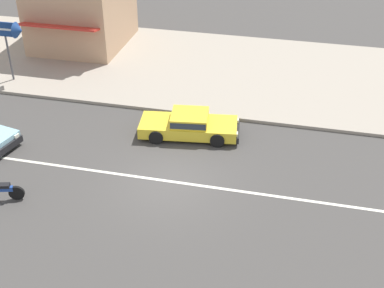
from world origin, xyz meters
The scene contains 5 objects.
ground_plane centered at (0.00, 0.00, 0.00)m, with size 160.00×160.00×0.00m, color #423F3D.
lane_centre_stripe centered at (0.00, 0.00, 0.00)m, with size 50.40×0.14×0.01m, color silver.
kerb_strip centered at (0.00, 10.09, 0.07)m, with size 68.00×10.00×0.15m, color #9E9384.
sedan_yellow_0 centered at (-0.03, 3.42, 0.53)m, with size 4.40×2.17×1.06m.
arrow_signboard centered at (-9.39, 6.41, 2.73)m, with size 1.63×0.80×3.09m.
Camera 1 is at (4.56, -15.63, 12.02)m, focal length 50.00 mm.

